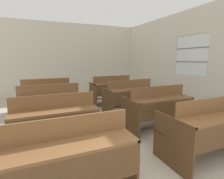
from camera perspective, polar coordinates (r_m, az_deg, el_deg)
The scene contains 11 objects.
wall_back at distance 7.44m, azimuth -15.28°, elevation 9.45°, with size 6.26×0.06×2.88m.
wall_right_with_window at distance 5.71m, azimuth 23.86°, elevation 8.81°, with size 0.06×6.86×2.88m.
bench_front_left at distance 1.93m, azimuth -14.30°, elevation -21.27°, with size 1.27×0.74×0.93m.
bench_front_right at distance 2.94m, azimuth 28.80°, elevation -10.96°, with size 1.27×0.74×0.93m.
bench_second_left at distance 2.97m, azimuth -18.04°, elevation -9.94°, with size 1.27×0.74×0.93m.
bench_second_right at distance 3.72m, azimuth 14.56°, elevation -5.74°, with size 1.27×0.74×0.93m.
bench_third_left at distance 4.08m, azimuth -19.56°, elevation -4.59°, with size 1.27×0.74×0.93m.
bench_third_right at distance 4.67m, azimuth 5.77°, elevation -2.25°, with size 1.27×0.74×0.93m.
bench_back_left at distance 5.24m, azimuth -20.52°, elevation -1.50°, with size 1.27×0.74×0.93m.
bench_back_right at distance 5.66m, azimuth -0.06°, elevation -0.02°, with size 1.27×0.74×0.93m.
wastepaper_bin at distance 7.26m, azimuth 9.52°, elevation -0.55°, with size 0.28×0.28×0.31m.
Camera 1 is at (-1.07, -0.47, 1.47)m, focal length 28.00 mm.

